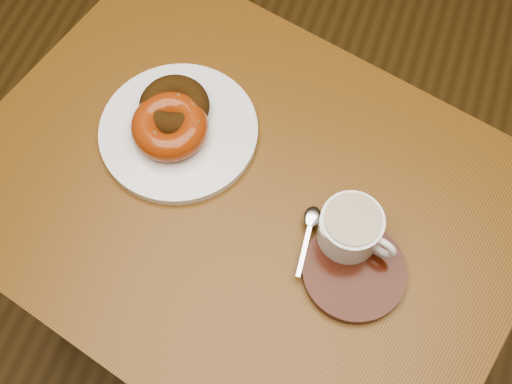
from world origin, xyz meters
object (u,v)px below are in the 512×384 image
(saucer, at_px, (354,272))
(coffee_cup, at_px, (351,228))
(cafe_table, at_px, (245,225))
(donut_plate, at_px, (179,131))

(saucer, bearing_deg, coffee_cup, 115.65)
(saucer, xyz_separation_m, coffee_cup, (-0.02, 0.05, 0.04))
(cafe_table, xyz_separation_m, donut_plate, (-0.13, 0.07, 0.13))
(coffee_cup, bearing_deg, saucer, -48.55)
(cafe_table, distance_m, donut_plate, 0.20)
(cafe_table, distance_m, saucer, 0.24)
(donut_plate, relative_size, coffee_cup, 2.15)
(donut_plate, height_order, coffee_cup, coffee_cup)
(coffee_cup, bearing_deg, cafe_table, -171.40)
(cafe_table, relative_size, saucer, 6.60)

